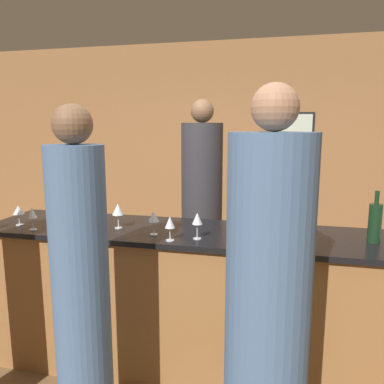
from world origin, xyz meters
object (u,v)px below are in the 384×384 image
wine_bottle_0 (375,222)px  bartender (202,217)px  guest_0 (82,297)px  guest_1 (267,320)px

wine_bottle_0 → bartender: bearing=145.2°
wine_bottle_0 → guest_0: bearing=-153.3°
guest_0 → wine_bottle_0: size_ratio=5.77×
bartender → wine_bottle_0: size_ratio=6.18×
bartender → guest_0: bearing=80.1°
guest_0 → guest_1: size_ratio=0.97×
bartender → guest_0: (-0.29, -1.65, -0.05)m
bartender → wine_bottle_0: bearing=145.2°
bartender → guest_1: bearing=110.9°
bartender → guest_1: size_ratio=1.03×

